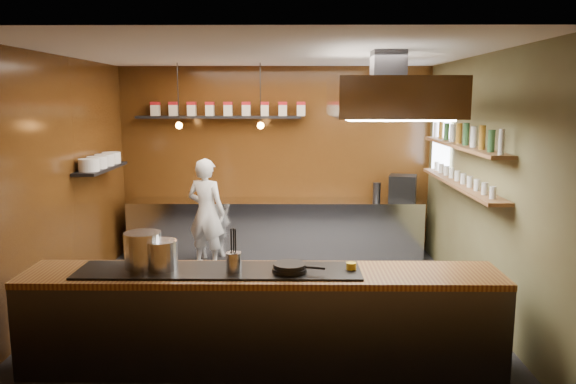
{
  "coord_description": "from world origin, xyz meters",
  "views": [
    {
      "loc": [
        0.29,
        -6.56,
        2.49
      ],
      "look_at": [
        0.22,
        0.4,
        1.33
      ],
      "focal_mm": 35.0,
      "sensor_mm": 36.0,
      "label": 1
    }
  ],
  "objects_px": {
    "stockpot_small": "(162,255)",
    "espresso_machine": "(403,188)",
    "chef": "(206,213)",
    "extractor_hood": "(387,97)",
    "stockpot_large": "(143,250)"
  },
  "relations": [
    {
      "from": "stockpot_small",
      "to": "espresso_machine",
      "type": "bearing_deg",
      "value": 51.99
    },
    {
      "from": "stockpot_large",
      "to": "espresso_machine",
      "type": "height_order",
      "value": "espresso_machine"
    },
    {
      "from": "extractor_hood",
      "to": "chef",
      "type": "xyz_separation_m",
      "value": [
        -2.31,
        2.0,
        -1.69
      ]
    },
    {
      "from": "chef",
      "to": "espresso_machine",
      "type": "bearing_deg",
      "value": -148.61
    },
    {
      "from": "stockpot_large",
      "to": "stockpot_small",
      "type": "distance_m",
      "value": 0.2
    },
    {
      "from": "stockpot_large",
      "to": "stockpot_small",
      "type": "relative_size",
      "value": 1.18
    },
    {
      "from": "stockpot_small",
      "to": "chef",
      "type": "xyz_separation_m",
      "value": [
        -0.09,
        3.19,
        -0.26
      ]
    },
    {
      "from": "stockpot_small",
      "to": "espresso_machine",
      "type": "height_order",
      "value": "espresso_machine"
    },
    {
      "from": "extractor_hood",
      "to": "espresso_machine",
      "type": "xyz_separation_m",
      "value": [
        0.7,
        2.55,
        -1.4
      ]
    },
    {
      "from": "stockpot_small",
      "to": "chef",
      "type": "distance_m",
      "value": 3.2
    },
    {
      "from": "espresso_machine",
      "to": "chef",
      "type": "xyz_separation_m",
      "value": [
        -3.01,
        -0.55,
        -0.29
      ]
    },
    {
      "from": "extractor_hood",
      "to": "espresso_machine",
      "type": "height_order",
      "value": "extractor_hood"
    },
    {
      "from": "stockpot_small",
      "to": "stockpot_large",
      "type": "bearing_deg",
      "value": 163.15
    },
    {
      "from": "stockpot_large",
      "to": "chef",
      "type": "height_order",
      "value": "chef"
    },
    {
      "from": "stockpot_large",
      "to": "espresso_machine",
      "type": "bearing_deg",
      "value": 49.82
    }
  ]
}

